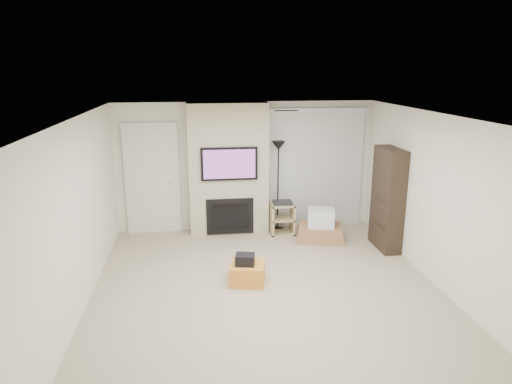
{
  "coord_description": "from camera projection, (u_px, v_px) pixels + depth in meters",
  "views": [
    {
      "loc": [
        -0.95,
        -5.94,
        3.12
      ],
      "look_at": [
        0.0,
        1.2,
        1.15
      ],
      "focal_mm": 32.0,
      "sensor_mm": 36.0,
      "label": 1
    }
  ],
  "objects": [
    {
      "name": "box_stack",
      "position": [
        321.0,
        228.0,
        8.52
      ],
      "size": [
        1.01,
        0.85,
        0.59
      ],
      "color": "#A3714A",
      "rests_on": "floor"
    },
    {
      "name": "av_stand",
      "position": [
        282.0,
        217.0,
        8.78
      ],
      "size": [
        0.45,
        0.38,
        0.66
      ],
      "color": "tan",
      "rests_on": "floor"
    },
    {
      "name": "wall_left",
      "position": [
        79.0,
        215.0,
        5.97
      ],
      "size": [
        0.0,
        5.5,
        2.5
      ],
      "primitive_type": "cube",
      "rotation": [
        1.57,
        0.0,
        1.57
      ],
      "color": "silver",
      "rests_on": "ground"
    },
    {
      "name": "wall_right",
      "position": [
        438.0,
        201.0,
        6.61
      ],
      "size": [
        0.0,
        5.5,
        2.5
      ],
      "primitive_type": "cube",
      "rotation": [
        1.57,
        0.0,
        1.57
      ],
      "color": "silver",
      "rests_on": "ground"
    },
    {
      "name": "floor",
      "position": [
        267.0,
        290.0,
        6.62
      ],
      "size": [
        5.0,
        5.5,
        0.0
      ],
      "primitive_type": "cube",
      "color": "tan",
      "rests_on": "ground"
    },
    {
      "name": "wall_back",
      "position": [
        246.0,
        166.0,
        8.92
      ],
      "size": [
        5.0,
        0.0,
        2.5
      ],
      "primitive_type": "cube",
      "rotation": [
        1.57,
        0.0,
        0.0
      ],
      "color": "silver",
      "rests_on": "ground"
    },
    {
      "name": "wall_front",
      "position": [
        321.0,
        309.0,
        3.66
      ],
      "size": [
        5.0,
        0.0,
        2.5
      ],
      "primitive_type": "cube",
      "rotation": [
        1.57,
        0.0,
        0.0
      ],
      "color": "silver",
      "rests_on": "ground"
    },
    {
      "name": "black_bag",
      "position": [
        245.0,
        259.0,
        6.74
      ],
      "size": [
        0.32,
        0.27,
        0.16
      ],
      "primitive_type": "cube",
      "rotation": [
        0.0,
        0.0,
        -0.2
      ],
      "color": "black",
      "rests_on": "ottoman"
    },
    {
      "name": "hvac_vent",
      "position": [
        286.0,
        111.0,
        6.78
      ],
      "size": [
        0.35,
        0.18,
        0.01
      ],
      "primitive_type": "cube",
      "color": "silver",
      "rests_on": "ceiling"
    },
    {
      "name": "fireplace_wall",
      "position": [
        229.0,
        170.0,
        8.68
      ],
      "size": [
        1.5,
        0.47,
        2.5
      ],
      "color": "#C2B695",
      "rests_on": "floor"
    },
    {
      "name": "bookshelf",
      "position": [
        388.0,
        199.0,
        7.96
      ],
      "size": [
        0.3,
        0.8,
        1.8
      ],
      "color": "black",
      "rests_on": "floor"
    },
    {
      "name": "ceiling",
      "position": [
        268.0,
        117.0,
        5.96
      ],
      "size": [
        5.0,
        5.5,
        0.0
      ],
      "primitive_type": "cube",
      "color": "white",
      "rests_on": "wall_back"
    },
    {
      "name": "entry_door",
      "position": [
        152.0,
        179.0,
        8.71
      ],
      "size": [
        1.02,
        0.11,
        2.14
      ],
      "color": "silver",
      "rests_on": "floor"
    },
    {
      "name": "floor_lamp",
      "position": [
        278.0,
        161.0,
        8.68
      ],
      "size": [
        0.26,
        0.26,
        1.78
      ],
      "color": "black",
      "rests_on": "floor"
    },
    {
      "name": "vertical_blinds",
      "position": [
        316.0,
        164.0,
        9.04
      ],
      "size": [
        1.98,
        0.1,
        2.37
      ],
      "color": "silver",
      "rests_on": "floor"
    },
    {
      "name": "ottoman",
      "position": [
        247.0,
        273.0,
        6.83
      ],
      "size": [
        0.59,
        0.59,
        0.3
      ],
      "primitive_type": "cube",
      "rotation": [
        0.0,
        0.0,
        -0.2
      ],
      "color": "orange",
      "rests_on": "floor"
    }
  ]
}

